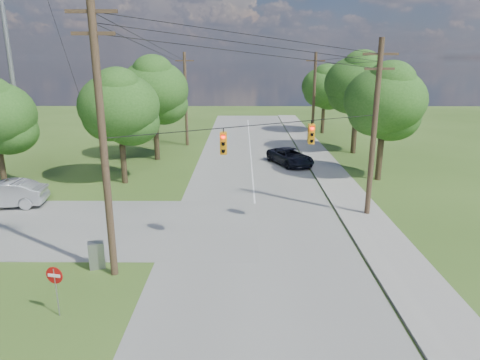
{
  "coord_description": "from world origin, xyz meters",
  "views": [
    {
      "loc": [
        1.17,
        -16.96,
        9.4
      ],
      "look_at": [
        1.04,
        5.0,
        3.1
      ],
      "focal_mm": 32.0,
      "sensor_mm": 36.0,
      "label": 1
    }
  ],
  "objects_px": {
    "pole_ne": "(374,127)",
    "pole_north_e": "(314,99)",
    "control_cabinet": "(96,255)",
    "do_not_enter_sign": "(55,280)",
    "car_cross_silver": "(4,194)",
    "car_main_north": "(290,157)",
    "pole_sw": "(103,138)",
    "pole_north_w": "(186,99)"
  },
  "relations": [
    {
      "from": "car_main_north",
      "to": "do_not_enter_sign",
      "type": "xyz_separation_m",
      "value": [
        -11.26,
        -23.76,
        0.73
      ]
    },
    {
      "from": "pole_ne",
      "to": "car_main_north",
      "type": "height_order",
      "value": "pole_ne"
    },
    {
      "from": "car_cross_silver",
      "to": "car_main_north",
      "type": "bearing_deg",
      "value": 113.16
    },
    {
      "from": "pole_north_w",
      "to": "control_cabinet",
      "type": "bearing_deg",
      "value": -91.13
    },
    {
      "from": "pole_north_w",
      "to": "car_main_north",
      "type": "bearing_deg",
      "value": -40.92
    },
    {
      "from": "car_cross_silver",
      "to": "control_cabinet",
      "type": "relative_size",
      "value": 4.11
    },
    {
      "from": "car_cross_silver",
      "to": "car_main_north",
      "type": "distance_m",
      "value": 22.96
    },
    {
      "from": "pole_north_e",
      "to": "car_main_north",
      "type": "height_order",
      "value": "pole_north_e"
    },
    {
      "from": "pole_sw",
      "to": "control_cabinet",
      "type": "relative_size",
      "value": 9.46
    },
    {
      "from": "pole_north_e",
      "to": "do_not_enter_sign",
      "type": "distance_m",
      "value": 36.16
    },
    {
      "from": "pole_north_e",
      "to": "do_not_enter_sign",
      "type": "height_order",
      "value": "pole_north_e"
    },
    {
      "from": "pole_ne",
      "to": "car_cross_silver",
      "type": "bearing_deg",
      "value": 176.79
    },
    {
      "from": "pole_sw",
      "to": "pole_north_w",
      "type": "distance_m",
      "value": 29.62
    },
    {
      "from": "pole_north_e",
      "to": "control_cabinet",
      "type": "relative_size",
      "value": 7.88
    },
    {
      "from": "pole_sw",
      "to": "control_cabinet",
      "type": "xyz_separation_m",
      "value": [
        -0.97,
        0.6,
        -5.59
      ]
    },
    {
      "from": "pole_ne",
      "to": "do_not_enter_sign",
      "type": "xyz_separation_m",
      "value": [
        -14.66,
        -10.86,
        -3.97
      ]
    },
    {
      "from": "pole_sw",
      "to": "pole_north_w",
      "type": "xyz_separation_m",
      "value": [
        -0.4,
        29.6,
        -1.1
      ]
    },
    {
      "from": "pole_north_w",
      "to": "pole_sw",
      "type": "bearing_deg",
      "value": -89.23
    },
    {
      "from": "pole_sw",
      "to": "car_main_north",
      "type": "bearing_deg",
      "value": 63.77
    },
    {
      "from": "pole_ne",
      "to": "pole_north_w",
      "type": "bearing_deg",
      "value": 122.29
    },
    {
      "from": "pole_ne",
      "to": "pole_north_e",
      "type": "xyz_separation_m",
      "value": [
        -0.0,
        22.0,
        -0.34
      ]
    },
    {
      "from": "pole_ne",
      "to": "pole_north_e",
      "type": "relative_size",
      "value": 1.05
    },
    {
      "from": "pole_ne",
      "to": "pole_north_e",
      "type": "height_order",
      "value": "pole_ne"
    },
    {
      "from": "pole_north_w",
      "to": "car_main_north",
      "type": "relative_size",
      "value": 1.88
    },
    {
      "from": "pole_ne",
      "to": "pole_north_w",
      "type": "xyz_separation_m",
      "value": [
        -13.9,
        22.0,
        -0.34
      ]
    },
    {
      "from": "pole_ne",
      "to": "do_not_enter_sign",
      "type": "height_order",
      "value": "pole_ne"
    },
    {
      "from": "pole_ne",
      "to": "pole_north_w",
      "type": "relative_size",
      "value": 1.05
    },
    {
      "from": "pole_ne",
      "to": "pole_north_e",
      "type": "bearing_deg",
      "value": 90.0
    },
    {
      "from": "pole_north_e",
      "to": "pole_north_w",
      "type": "bearing_deg",
      "value": 180.0
    },
    {
      "from": "pole_north_w",
      "to": "do_not_enter_sign",
      "type": "distance_m",
      "value": 33.07
    },
    {
      "from": "control_cabinet",
      "to": "pole_ne",
      "type": "bearing_deg",
      "value": 5.03
    },
    {
      "from": "do_not_enter_sign",
      "to": "pole_sw",
      "type": "bearing_deg",
      "value": 81.96
    },
    {
      "from": "car_cross_silver",
      "to": "do_not_enter_sign",
      "type": "relative_size",
      "value": 2.57
    },
    {
      "from": "control_cabinet",
      "to": "do_not_enter_sign",
      "type": "bearing_deg",
      "value": -113.54
    },
    {
      "from": "do_not_enter_sign",
      "to": "control_cabinet",
      "type": "bearing_deg",
      "value": 98.76
    },
    {
      "from": "car_cross_silver",
      "to": "control_cabinet",
      "type": "height_order",
      "value": "car_cross_silver"
    },
    {
      "from": "pole_north_e",
      "to": "pole_north_w",
      "type": "xyz_separation_m",
      "value": [
        -13.9,
        0.0,
        0.0
      ]
    },
    {
      "from": "car_cross_silver",
      "to": "pole_north_e",
      "type": "bearing_deg",
      "value": 124.54
    },
    {
      "from": "pole_north_e",
      "to": "car_cross_silver",
      "type": "relative_size",
      "value": 1.92
    },
    {
      "from": "pole_ne",
      "to": "do_not_enter_sign",
      "type": "relative_size",
      "value": 5.17
    },
    {
      "from": "pole_sw",
      "to": "pole_ne",
      "type": "height_order",
      "value": "pole_sw"
    },
    {
      "from": "pole_north_e",
      "to": "pole_ne",
      "type": "bearing_deg",
      "value": -90.0
    }
  ]
}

